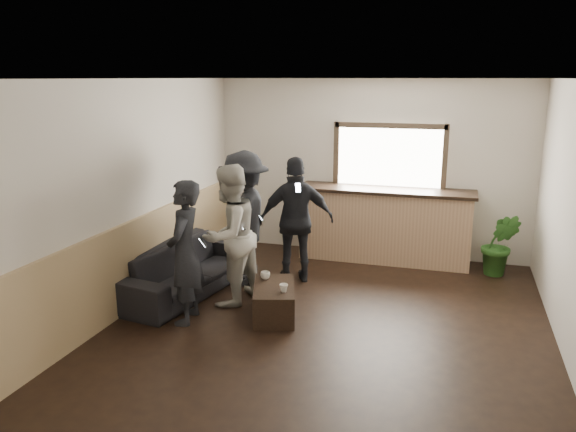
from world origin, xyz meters
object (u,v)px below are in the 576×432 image
(cup_b, at_px, (284,288))
(person_a, at_px, (185,252))
(coffee_table, at_px, (274,301))
(person_b, at_px, (229,235))
(sofa, at_px, (185,268))
(bar_counter, at_px, (385,220))
(potted_plant, at_px, (500,244))
(person_d, at_px, (296,220))
(person_c, at_px, (244,219))
(cup_a, at_px, (265,275))

(cup_b, relative_size, person_a, 0.06)
(coffee_table, bearing_deg, person_b, 159.79)
(cup_b, xyz_separation_m, person_a, (-1.11, -0.28, 0.42))
(sofa, distance_m, cup_b, 1.66)
(bar_counter, relative_size, sofa, 1.22)
(bar_counter, height_order, potted_plant, bar_counter)
(potted_plant, height_order, person_d, person_d)
(bar_counter, height_order, person_a, bar_counter)
(bar_counter, xyz_separation_m, cup_b, (-0.81, -2.71, -0.21))
(potted_plant, bearing_deg, coffee_table, -139.19)
(bar_counter, bearing_deg, coffee_table, -110.93)
(bar_counter, height_order, person_c, bar_counter)
(sofa, xyz_separation_m, person_a, (0.45, -0.85, 0.52))
(person_b, bearing_deg, sofa, -85.99)
(person_a, xyz_separation_m, person_d, (0.86, 1.68, 0.04))
(cup_b, xyz_separation_m, person_c, (-0.91, 1.11, 0.50))
(coffee_table, height_order, cup_b, cup_b)
(cup_a, relative_size, cup_b, 1.20)
(coffee_table, bearing_deg, person_d, 93.72)
(coffee_table, relative_size, cup_a, 7.28)
(coffee_table, bearing_deg, sofa, 163.33)
(bar_counter, relative_size, person_b, 1.51)
(sofa, height_order, person_b, person_b)
(sofa, height_order, person_c, person_c)
(cup_a, xyz_separation_m, potted_plant, (2.85, 2.12, 0.04))
(coffee_table, distance_m, cup_a, 0.36)
(coffee_table, xyz_separation_m, person_a, (-0.94, -0.43, 0.66))
(bar_counter, xyz_separation_m, coffee_table, (-0.98, -2.56, -0.45))
(potted_plant, relative_size, person_a, 0.55)
(sofa, xyz_separation_m, potted_plant, (4.07, 1.89, 0.15))
(coffee_table, bearing_deg, bar_counter, 69.07)
(sofa, xyz_separation_m, person_d, (1.31, 0.84, 0.56))
(potted_plant, bearing_deg, person_b, -148.31)
(bar_counter, bearing_deg, cup_a, -116.06)
(sofa, distance_m, coffee_table, 1.46)
(cup_a, relative_size, potted_plant, 0.13)
(sofa, relative_size, person_b, 1.24)
(cup_a, bearing_deg, bar_counter, 63.94)
(bar_counter, xyz_separation_m, person_d, (-1.06, -1.31, 0.24))
(person_a, bearing_deg, cup_b, 94.68)
(person_b, distance_m, person_d, 1.17)
(bar_counter, distance_m, coffee_table, 2.78)
(person_d, bearing_deg, person_a, 41.42)
(potted_plant, bearing_deg, person_d, -159.01)
(coffee_table, height_order, person_b, person_b)
(person_b, bearing_deg, person_c, -156.73)
(bar_counter, xyz_separation_m, cup_a, (-1.16, -2.37, -0.21))
(cup_a, relative_size, person_d, 0.07)
(sofa, xyz_separation_m, coffee_table, (1.39, -0.42, -0.13))
(coffee_table, xyz_separation_m, cup_b, (0.17, -0.15, 0.24))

